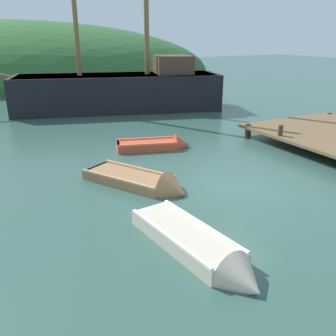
# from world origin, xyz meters

# --- Properties ---
(ground_plane) EXTENTS (120.00, 120.00, 0.00)m
(ground_plane) POSITION_xyz_m (0.00, 0.00, 0.00)
(ground_plane) COLOR #33564C
(shore_hill) EXTENTS (47.36, 26.40, 12.03)m
(shore_hill) POSITION_xyz_m (-3.16, 34.96, 0.00)
(shore_hill) COLOR #2D602D
(shore_hill) RESTS_ON ground
(sailing_ship) EXTENTS (15.15, 7.04, 13.35)m
(sailing_ship) POSITION_xyz_m (1.34, 13.53, 0.90)
(sailing_ship) COLOR black
(sailing_ship) RESTS_ON ground
(rowboat_portside) EXTENTS (2.81, 3.75, 1.15)m
(rowboat_portside) POSITION_xyz_m (-2.53, 1.35, 0.09)
(rowboat_portside) COLOR #9E7047
(rowboat_portside) RESTS_ON ground
(rowboat_outer_left) EXTENTS (3.23, 1.81, 0.94)m
(rowboat_outer_left) POSITION_xyz_m (-0.32, 4.86, 0.10)
(rowboat_outer_left) COLOR #C64C2D
(rowboat_outer_left) RESTS_ON ground
(rowboat_far) EXTENTS (1.46, 3.89, 1.00)m
(rowboat_far) POSITION_xyz_m (-3.05, -2.74, 0.12)
(rowboat_far) COLOR beige
(rowboat_far) RESTS_ON ground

